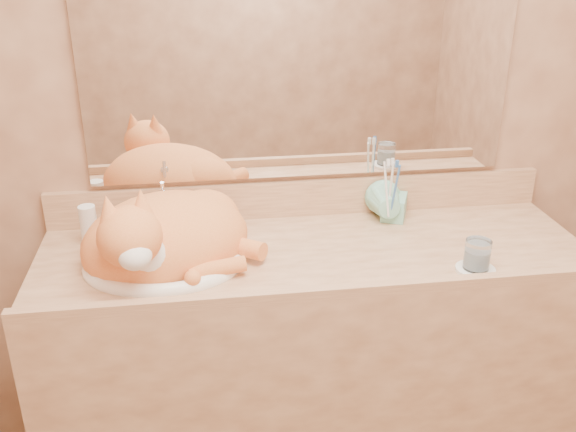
{
  "coord_description": "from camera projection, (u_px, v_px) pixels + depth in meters",
  "views": [
    {
      "loc": [
        -0.32,
        -0.91,
        1.7
      ],
      "look_at": [
        -0.08,
        0.7,
        0.98
      ],
      "focal_mm": 40.0,
      "sensor_mm": 36.0,
      "label": 1
    }
  ],
  "objects": [
    {
      "name": "wall_back",
      "position": [
        301.0,
        93.0,
        1.95
      ],
      "size": [
        2.4,
        0.02,
        2.5
      ],
      "primitive_type": "cube",
      "color": "brown",
      "rests_on": "ground"
    },
    {
      "name": "vanity_counter",
      "position": [
        313.0,
        370.0,
        2.04
      ],
      "size": [
        1.6,
        0.55,
        0.85
      ],
      "primitive_type": null,
      "color": "#946242",
      "rests_on": "floor"
    },
    {
      "name": "mirror",
      "position": [
        302.0,
        47.0,
        1.88
      ],
      "size": [
        1.3,
        0.02,
        0.8
      ],
      "primitive_type": "cube",
      "color": "white",
      "rests_on": "wall_back"
    },
    {
      "name": "sink_basin",
      "position": [
        163.0,
        242.0,
        1.76
      ],
      "size": [
        0.49,
        0.43,
        0.14
      ],
      "primitive_type": null,
      "rotation": [
        0.0,
        0.0,
        -0.17
      ],
      "color": "white",
      "rests_on": "vanity_counter"
    },
    {
      "name": "faucet",
      "position": [
        164.0,
        213.0,
        1.91
      ],
      "size": [
        0.06,
        0.12,
        0.17
      ],
      "primitive_type": null,
      "rotation": [
        0.0,
        0.0,
        0.15
      ],
      "color": "white",
      "rests_on": "vanity_counter"
    },
    {
      "name": "cat",
      "position": [
        164.0,
        234.0,
        1.77
      ],
      "size": [
        0.59,
        0.54,
        0.26
      ],
      "primitive_type": null,
      "rotation": [
        0.0,
        0.0,
        0.37
      ],
      "color": "orange",
      "rests_on": "sink_basin"
    },
    {
      "name": "soap_dispenser",
      "position": [
        393.0,
        200.0,
        2.0
      ],
      "size": [
        0.1,
        0.1,
        0.16
      ],
      "primitive_type": "imported",
      "rotation": [
        0.0,
        0.0,
        -0.4
      ],
      "color": "#7FCCB3",
      "rests_on": "vanity_counter"
    },
    {
      "name": "toothbrush_cup",
      "position": [
        390.0,
        211.0,
        2.0
      ],
      "size": [
        0.12,
        0.12,
        0.11
      ],
      "primitive_type": "imported",
      "rotation": [
        0.0,
        0.0,
        -0.06
      ],
      "color": "#7FCCB3",
      "rests_on": "vanity_counter"
    },
    {
      "name": "toothbrushes",
      "position": [
        391.0,
        187.0,
        1.97
      ],
      "size": [
        0.04,
        0.04,
        0.23
      ],
      "primitive_type": null,
      "color": "white",
      "rests_on": "toothbrush_cup"
    },
    {
      "name": "saucer",
      "position": [
        475.0,
        270.0,
        1.75
      ],
      "size": [
        0.11,
        0.11,
        0.01
      ],
      "primitive_type": "cylinder",
      "color": "white",
      "rests_on": "vanity_counter"
    },
    {
      "name": "water_glass",
      "position": [
        477.0,
        255.0,
        1.73
      ],
      "size": [
        0.07,
        0.07,
        0.08
      ],
      "primitive_type": "cylinder",
      "color": "silver",
      "rests_on": "saucer"
    },
    {
      "name": "lotion_bottle",
      "position": [
        89.0,
        225.0,
        1.89
      ],
      "size": [
        0.05,
        0.05,
        0.12
      ],
      "primitive_type": "cylinder",
      "color": "white",
      "rests_on": "vanity_counter"
    }
  ]
}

